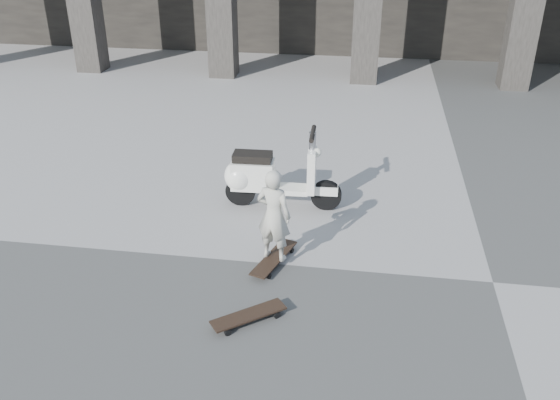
# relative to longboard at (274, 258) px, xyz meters

# --- Properties ---
(ground) EXTENTS (90.00, 90.00, 0.00)m
(ground) POSITION_rel_longboard_xyz_m (2.68, -0.01, -0.07)
(ground) COLOR #454543
(ground) RESTS_ON ground
(longboard) EXTENTS (0.49, 0.96, 0.09)m
(longboard) POSITION_rel_longboard_xyz_m (0.00, 0.00, 0.00)
(longboard) COLOR black
(longboard) RESTS_ON ground
(skateboard_spare) EXTENTS (0.80, 0.69, 0.10)m
(skateboard_spare) POSITION_rel_longboard_xyz_m (-0.09, -1.18, 0.00)
(skateboard_spare) COLOR black
(skateboard_spare) RESTS_ON ground
(child) EXTENTS (0.50, 0.40, 1.21)m
(child) POSITION_rel_longboard_xyz_m (0.00, -0.00, 0.62)
(child) COLOR #BAB8A8
(child) RESTS_ON longboard
(scooter) EXTENTS (1.74, 0.56, 1.21)m
(scooter) POSITION_rel_longboard_xyz_m (-0.41, 1.54, 0.41)
(scooter) COLOR black
(scooter) RESTS_ON ground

